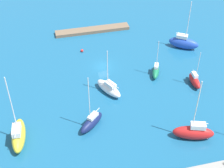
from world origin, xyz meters
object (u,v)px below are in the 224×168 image
pier_dock (92,30)px  mooring_buoy_red (82,51)px  sailboat_red_by_breakwater (194,132)px  sailboat_red_along_channel (195,80)px  sailboat_yellow_off_beacon (18,135)px  sailboat_blue_far_north (184,43)px  sailboat_white_inner_mooring (109,88)px  sailboat_navy_center_basin (92,122)px  sailboat_green_east_end (156,71)px

pier_dock → mooring_buoy_red: 10.29m
sailboat_red_by_breakwater → sailboat_red_along_channel: bearing=-96.8°
sailboat_red_by_breakwater → mooring_buoy_red: sailboat_red_by_breakwater is taller
sailboat_yellow_off_beacon → sailboat_blue_far_north: size_ratio=1.13×
sailboat_red_by_breakwater → mooring_buoy_red: bearing=-47.2°
sailboat_yellow_off_beacon → sailboat_white_inner_mooring: (-18.95, -9.57, -0.46)m
sailboat_navy_center_basin → sailboat_green_east_end: 21.46m
sailboat_green_east_end → mooring_buoy_red: bearing=-107.6°
pier_dock → sailboat_red_along_channel: sailboat_red_along_channel is taller
sailboat_navy_center_basin → mooring_buoy_red: size_ratio=16.79×
sailboat_green_east_end → sailboat_red_by_breakwater: 19.92m
sailboat_red_along_channel → sailboat_red_by_breakwater: (6.81, 14.51, 0.44)m
sailboat_red_by_breakwater → sailboat_blue_far_north: bearing=-91.1°
sailboat_red_along_channel → sailboat_green_east_end: (7.04, -5.40, -0.10)m
sailboat_blue_far_north → sailboat_red_along_channel: bearing=-69.7°
pier_dock → sailboat_white_inner_mooring: bearing=86.7°
sailboat_green_east_end → sailboat_blue_far_north: bearing=154.7°
pier_dock → sailboat_blue_far_north: bearing=147.0°
sailboat_yellow_off_beacon → sailboat_blue_far_north: (-41.24, -22.21, -0.09)m
pier_dock → sailboat_red_by_breakwater: bearing=104.1°
sailboat_green_east_end → sailboat_red_by_breakwater: bearing=24.8°
pier_dock → sailboat_white_inner_mooring: 26.21m
sailboat_white_inner_mooring → sailboat_red_along_channel: bearing=-122.9°
sailboat_blue_far_north → sailboat_red_by_breakwater: size_ratio=0.96×
pier_dock → sailboat_red_by_breakwater: sailboat_red_by_breakwater is taller
pier_dock → mooring_buoy_red: bearing=64.3°
sailboat_yellow_off_beacon → mooring_buoy_red: bearing=-26.1°
sailboat_white_inner_mooring → mooring_buoy_red: (2.97, -16.88, -0.89)m
sailboat_yellow_off_beacon → sailboat_green_east_end: size_ratio=1.59×
pier_dock → sailboat_yellow_off_beacon: bearing=60.2°
sailboat_red_along_channel → sailboat_yellow_off_beacon: 38.67m
sailboat_navy_center_basin → sailboat_red_along_channel: bearing=154.5°
pier_dock → sailboat_navy_center_basin: 35.83m
pier_dock → mooring_buoy_red: pier_dock is taller
sailboat_yellow_off_beacon → sailboat_navy_center_basin: size_ratio=1.20×
sailboat_white_inner_mooring → sailboat_red_by_breakwater: 20.24m
mooring_buoy_red → sailboat_blue_far_north: bearing=170.5°
sailboat_yellow_off_beacon → sailboat_red_by_breakwater: sailboat_yellow_off_beacon is taller
sailboat_red_along_channel → sailboat_blue_far_north: (-3.39, -14.35, 0.48)m
sailboat_red_along_channel → sailboat_green_east_end: size_ratio=0.95×
sailboat_yellow_off_beacon → sailboat_green_east_end: (-30.81, -13.26, -0.67)m
sailboat_red_along_channel → sailboat_red_by_breakwater: 16.03m
pier_dock → sailboat_navy_center_basin: (6.94, 35.15, 0.75)m
sailboat_navy_center_basin → mooring_buoy_red: (-2.48, -25.87, -0.82)m
sailboat_red_along_channel → sailboat_white_inner_mooring: size_ratio=0.83×
pier_dock → mooring_buoy_red: size_ratio=28.15×
sailboat_navy_center_basin → mooring_buoy_red: 26.01m
sailboat_blue_far_north → sailboat_navy_center_basin: bearing=-108.5°
sailboat_red_along_channel → sailboat_red_by_breakwater: bearing=-23.8°
pier_dock → sailboat_navy_center_basin: size_ratio=1.68×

